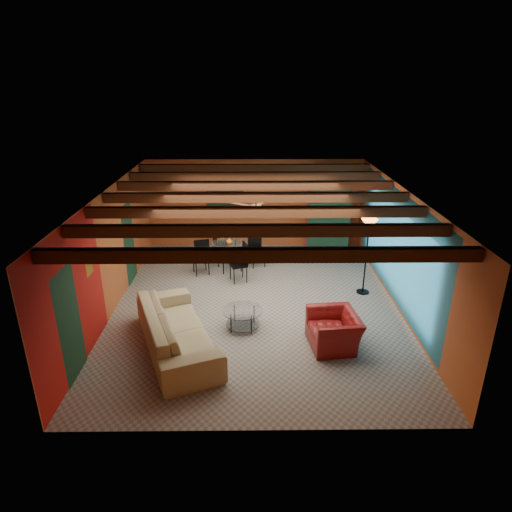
{
  "coord_description": "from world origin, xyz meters",
  "views": [
    {
      "loc": [
        -0.11,
        -9.25,
        4.97
      ],
      "look_at": [
        0.0,
        0.2,
        1.15
      ],
      "focal_mm": 31.23,
      "sensor_mm": 36.0,
      "label": 1
    }
  ],
  "objects_px": {
    "vase": "(229,230)",
    "coffee_table": "(243,319)",
    "potted_plant": "(330,173)",
    "floor_lamp": "(366,257)",
    "dining_table": "(229,252)",
    "armoire": "(327,215)",
    "sofa": "(177,329)",
    "armchair": "(334,330)"
  },
  "relations": [
    {
      "from": "dining_table",
      "to": "floor_lamp",
      "type": "xyz_separation_m",
      "value": [
        3.36,
        -1.46,
        0.43
      ]
    },
    {
      "from": "dining_table",
      "to": "potted_plant",
      "type": "height_order",
      "value": "potted_plant"
    },
    {
      "from": "coffee_table",
      "to": "vase",
      "type": "xyz_separation_m",
      "value": [
        -0.41,
        3.09,
        0.92
      ]
    },
    {
      "from": "floor_lamp",
      "to": "sofa",
      "type": "bearing_deg",
      "value": -150.4
    },
    {
      "from": "dining_table",
      "to": "floor_lamp",
      "type": "height_order",
      "value": "floor_lamp"
    },
    {
      "from": "coffee_table",
      "to": "armoire",
      "type": "bearing_deg",
      "value": 62.17
    },
    {
      "from": "armoire",
      "to": "potted_plant",
      "type": "distance_m",
      "value": 1.29
    },
    {
      "from": "armchair",
      "to": "dining_table",
      "type": "height_order",
      "value": "dining_table"
    },
    {
      "from": "dining_table",
      "to": "potted_plant",
      "type": "relative_size",
      "value": 4.3
    },
    {
      "from": "potted_plant",
      "to": "floor_lamp",
      "type": "bearing_deg",
      "value": -81.72
    },
    {
      "from": "armchair",
      "to": "dining_table",
      "type": "bearing_deg",
      "value": -156.52
    },
    {
      "from": "sofa",
      "to": "vase",
      "type": "distance_m",
      "value": 4.01
    },
    {
      "from": "vase",
      "to": "potted_plant",
      "type": "bearing_deg",
      "value": 29.32
    },
    {
      "from": "armchair",
      "to": "floor_lamp",
      "type": "distance_m",
      "value": 2.65
    },
    {
      "from": "sofa",
      "to": "floor_lamp",
      "type": "distance_m",
      "value": 4.87
    },
    {
      "from": "sofa",
      "to": "potted_plant",
      "type": "bearing_deg",
      "value": -55.53
    },
    {
      "from": "coffee_table",
      "to": "dining_table",
      "type": "bearing_deg",
      "value": 97.58
    },
    {
      "from": "coffee_table",
      "to": "armchair",
      "type": "bearing_deg",
      "value": -20.69
    },
    {
      "from": "vase",
      "to": "coffee_table",
      "type": "bearing_deg",
      "value": -82.42
    },
    {
      "from": "armoire",
      "to": "dining_table",
      "type": "bearing_deg",
      "value": -136.1
    },
    {
      "from": "sofa",
      "to": "potted_plant",
      "type": "distance_m",
      "value": 6.92
    },
    {
      "from": "coffee_table",
      "to": "sofa",
      "type": "bearing_deg",
      "value": -149.13
    },
    {
      "from": "armoire",
      "to": "floor_lamp",
      "type": "xyz_separation_m",
      "value": [
        0.45,
        -3.09,
        -0.1
      ]
    },
    {
      "from": "armchair",
      "to": "vase",
      "type": "relative_size",
      "value": 5.82
    },
    {
      "from": "dining_table",
      "to": "vase",
      "type": "xyz_separation_m",
      "value": [
        -0.0,
        0.0,
        0.61
      ]
    },
    {
      "from": "sofa",
      "to": "armoire",
      "type": "bearing_deg",
      "value": -55.53
    },
    {
      "from": "armoire",
      "to": "vase",
      "type": "xyz_separation_m",
      "value": [
        -2.91,
        -1.63,
        0.08
      ]
    },
    {
      "from": "armchair",
      "to": "vase",
      "type": "xyz_separation_m",
      "value": [
        -2.22,
        3.77,
        0.8
      ]
    },
    {
      "from": "coffee_table",
      "to": "armoire",
      "type": "distance_m",
      "value": 5.41
    },
    {
      "from": "coffee_table",
      "to": "floor_lamp",
      "type": "xyz_separation_m",
      "value": [
        2.94,
        1.63,
        0.74
      ]
    },
    {
      "from": "sofa",
      "to": "armchair",
      "type": "relative_size",
      "value": 2.75
    },
    {
      "from": "coffee_table",
      "to": "potted_plant",
      "type": "height_order",
      "value": "potted_plant"
    },
    {
      "from": "coffee_table",
      "to": "dining_table",
      "type": "distance_m",
      "value": 3.14
    },
    {
      "from": "armoire",
      "to": "potted_plant",
      "type": "relative_size",
      "value": 4.51
    },
    {
      "from": "floor_lamp",
      "to": "vase",
      "type": "relative_size",
      "value": 10.57
    },
    {
      "from": "sofa",
      "to": "vase",
      "type": "relative_size",
      "value": 16.01
    },
    {
      "from": "dining_table",
      "to": "armoire",
      "type": "xyz_separation_m",
      "value": [
        2.91,
        1.63,
        0.53
      ]
    },
    {
      "from": "dining_table",
      "to": "potted_plant",
      "type": "xyz_separation_m",
      "value": [
        2.91,
        1.63,
        1.83
      ]
    },
    {
      "from": "floor_lamp",
      "to": "potted_plant",
      "type": "height_order",
      "value": "potted_plant"
    },
    {
      "from": "sofa",
      "to": "floor_lamp",
      "type": "relative_size",
      "value": 1.51
    },
    {
      "from": "vase",
      "to": "sofa",
      "type": "bearing_deg",
      "value": -102.52
    },
    {
      "from": "armchair",
      "to": "coffee_table",
      "type": "height_order",
      "value": "armchair"
    }
  ]
}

